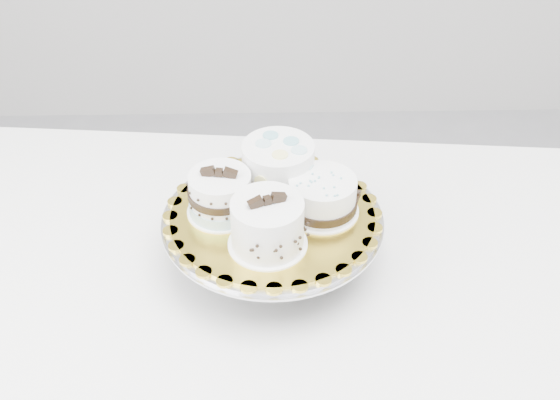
{
  "coord_description": "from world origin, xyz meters",
  "views": [
    {
      "loc": [
        0.0,
        -0.74,
        1.53
      ],
      "look_at": [
        0.02,
        0.1,
        0.86
      ],
      "focal_mm": 45.0,
      "sensor_mm": 36.0,
      "label": 1
    }
  ],
  "objects_px": {
    "cake_dots": "(278,167)",
    "cake_ribbon": "(323,197)",
    "cake_banded": "(221,195)",
    "cake_board": "(273,215)",
    "cake_swirl": "(267,225)",
    "cake_stand": "(273,230)",
    "table": "(243,314)"
  },
  "relations": [
    {
      "from": "table",
      "to": "cake_swirl",
      "type": "xyz_separation_m",
      "value": [
        0.04,
        -0.02,
        0.21
      ]
    },
    {
      "from": "cake_stand",
      "to": "cake_banded",
      "type": "distance_m",
      "value": 0.1
    },
    {
      "from": "cake_stand",
      "to": "cake_dots",
      "type": "relative_size",
      "value": 2.54
    },
    {
      "from": "cake_stand",
      "to": "cake_banded",
      "type": "relative_size",
      "value": 3.19
    },
    {
      "from": "cake_stand",
      "to": "cake_ribbon",
      "type": "relative_size",
      "value": 2.61
    },
    {
      "from": "table",
      "to": "cake_dots",
      "type": "distance_m",
      "value": 0.25
    },
    {
      "from": "cake_board",
      "to": "cake_swirl",
      "type": "relative_size",
      "value": 2.36
    },
    {
      "from": "cake_stand",
      "to": "cake_dots",
      "type": "xyz_separation_m",
      "value": [
        0.01,
        0.06,
        0.08
      ]
    },
    {
      "from": "cake_swirl",
      "to": "cake_dots",
      "type": "xyz_separation_m",
      "value": [
        0.02,
        0.13,
        0.01
      ]
    },
    {
      "from": "cake_swirl",
      "to": "cake_stand",
      "type": "bearing_deg",
      "value": 63.9
    },
    {
      "from": "table",
      "to": "cake_stand",
      "type": "height_order",
      "value": "cake_stand"
    },
    {
      "from": "cake_swirl",
      "to": "cake_ribbon",
      "type": "bearing_deg",
      "value": 21.91
    },
    {
      "from": "table",
      "to": "cake_banded",
      "type": "height_order",
      "value": "cake_banded"
    },
    {
      "from": "cake_board",
      "to": "cake_ribbon",
      "type": "xyz_separation_m",
      "value": [
        0.08,
        0.01,
        0.03
      ]
    },
    {
      "from": "cake_stand",
      "to": "cake_ribbon",
      "type": "xyz_separation_m",
      "value": [
        0.08,
        0.01,
        0.06
      ]
    },
    {
      "from": "table",
      "to": "cake_dots",
      "type": "bearing_deg",
      "value": 66.51
    },
    {
      "from": "cake_dots",
      "to": "cake_stand",
      "type": "bearing_deg",
      "value": -87.8
    },
    {
      "from": "cake_swirl",
      "to": "cake_dots",
      "type": "relative_size",
      "value": 0.99
    },
    {
      "from": "cake_board",
      "to": "cake_banded",
      "type": "xyz_separation_m",
      "value": [
        -0.08,
        0.01,
        0.03
      ]
    },
    {
      "from": "cake_banded",
      "to": "cake_board",
      "type": "bearing_deg",
      "value": 4.08
    },
    {
      "from": "cake_dots",
      "to": "cake_board",
      "type": "bearing_deg",
      "value": -87.8
    },
    {
      "from": "cake_board",
      "to": "cake_swirl",
      "type": "distance_m",
      "value": 0.08
    },
    {
      "from": "cake_dots",
      "to": "cake_ribbon",
      "type": "xyz_separation_m",
      "value": [
        0.07,
        -0.06,
        -0.01
      ]
    },
    {
      "from": "cake_banded",
      "to": "cake_ribbon",
      "type": "distance_m",
      "value": 0.15
    },
    {
      "from": "cake_banded",
      "to": "cake_dots",
      "type": "height_order",
      "value": "cake_banded"
    },
    {
      "from": "table",
      "to": "cake_stand",
      "type": "distance_m",
      "value": 0.16
    },
    {
      "from": "cake_banded",
      "to": "cake_dots",
      "type": "relative_size",
      "value": 0.8
    },
    {
      "from": "cake_stand",
      "to": "cake_banded",
      "type": "bearing_deg",
      "value": 175.24
    },
    {
      "from": "cake_stand",
      "to": "cake_swirl",
      "type": "height_order",
      "value": "cake_swirl"
    },
    {
      "from": "cake_ribbon",
      "to": "table",
      "type": "bearing_deg",
      "value": -139.12
    },
    {
      "from": "cake_banded",
      "to": "cake_ribbon",
      "type": "height_order",
      "value": "cake_banded"
    },
    {
      "from": "cake_ribbon",
      "to": "cake_dots",
      "type": "bearing_deg",
      "value": 157.7
    }
  ]
}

